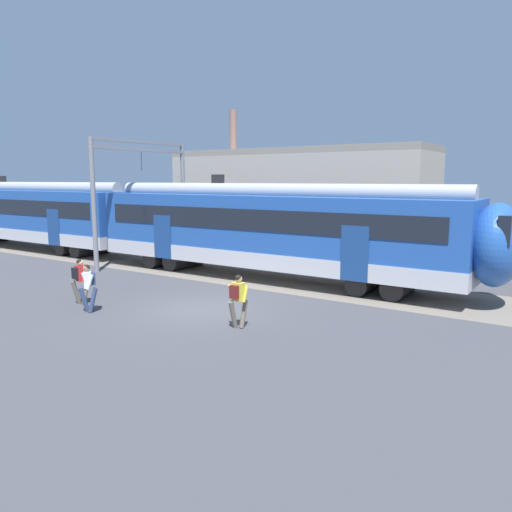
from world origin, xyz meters
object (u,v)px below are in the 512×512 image
commuter_train (35,214)px  pedestrian_yellow (238,296)px  pedestrian_red (80,277)px  pedestrian_white (88,284)px

commuter_train → pedestrian_yellow: bearing=-18.1°
pedestrian_red → pedestrian_yellow: bearing=6.8°
pedestrian_red → pedestrian_yellow: 6.57m
pedestrian_red → pedestrian_white: bearing=-24.7°
commuter_train → pedestrian_red: (14.76, -7.73, -1.26)m
commuter_train → pedestrian_yellow: size_ratio=33.99×
pedestrian_white → pedestrian_yellow: bearing=14.2°
pedestrian_red → pedestrian_white: size_ratio=1.00×
pedestrian_red → pedestrian_yellow: size_ratio=1.00×
pedestrian_white → pedestrian_yellow: (5.31, 1.34, 0.00)m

